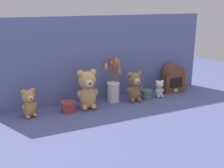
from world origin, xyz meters
TOP-DOWN VIEW (x-y plane):
  - ground_plane at (0.00, 0.00)m, footprint 4.00×4.00m
  - backdrop_wall at (0.00, 0.17)m, footprint 1.85×0.02m
  - teddy_bear_large at (-0.22, -0.00)m, footprint 0.16×0.15m
  - teddy_bear_medium at (0.19, -0.01)m, footprint 0.13×0.13m
  - teddy_bear_small at (-0.64, 0.01)m, footprint 0.12×0.11m
  - teddy_bear_tiny at (0.43, -0.01)m, footprint 0.08×0.08m
  - flower_vase at (0.03, 0.06)m, footprint 0.15×0.18m
  - vintage_radio at (0.63, 0.07)m, footprint 0.19×0.13m
  - decorative_tin_tall at (-0.37, -0.01)m, footprint 0.11×0.11m
  - decorative_tin_short at (0.32, 0.01)m, footprint 0.09×0.09m

SIDE VIEW (x-z plane):
  - ground_plane at x=0.00m, z-range 0.00..0.00m
  - decorative_tin_short at x=0.32m, z-range 0.00..0.07m
  - decorative_tin_tall at x=-0.37m, z-range 0.00..0.08m
  - teddy_bear_tiny at x=0.43m, z-range 0.00..0.15m
  - teddy_bear_small at x=-0.64m, z-range 0.00..0.21m
  - flower_vase at x=0.03m, z-range -0.06..0.29m
  - vintage_radio at x=0.63m, z-range 0.00..0.25m
  - teddy_bear_medium at x=0.19m, z-range 0.01..0.25m
  - teddy_bear_large at x=-0.22m, z-range 0.01..0.31m
  - backdrop_wall at x=0.00m, z-range 0.00..0.68m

